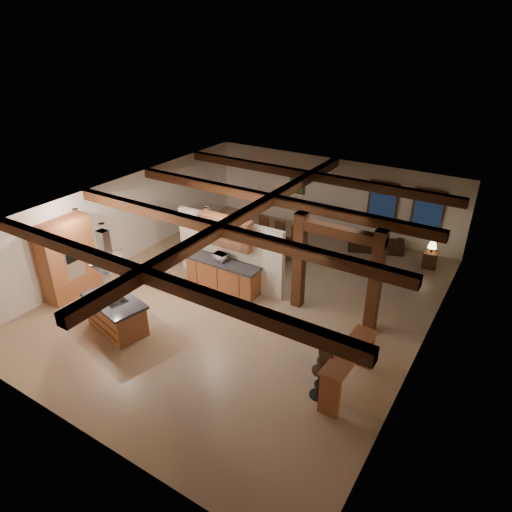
{
  "coord_description": "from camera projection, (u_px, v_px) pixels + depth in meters",
  "views": [
    {
      "loc": [
        6.38,
        -9.73,
        7.44
      ],
      "look_at": [
        -0.04,
        0.5,
        1.21
      ],
      "focal_mm": 32.0,
      "sensor_mm": 36.0,
      "label": 1
    }
  ],
  "objects": [
    {
      "name": "ground",
      "position": [
        248.0,
        298.0,
        13.75
      ],
      "size": [
        12.0,
        12.0,
        0.0
      ],
      "primitive_type": "plane",
      "color": "tan",
      "rests_on": "ground"
    },
    {
      "name": "room_walls",
      "position": [
        248.0,
        245.0,
        12.93
      ],
      "size": [
        12.0,
        12.0,
        12.0
      ],
      "color": "silver",
      "rests_on": "ground"
    },
    {
      "name": "ceiling_beams",
      "position": [
        247.0,
        213.0,
        12.48
      ],
      "size": [
        10.0,
        12.0,
        0.28
      ],
      "color": "#361B0D",
      "rests_on": "room_walls"
    },
    {
      "name": "timber_posts",
      "position": [
        337.0,
        261.0,
        12.13
      ],
      "size": [
        2.5,
        0.3,
        2.9
      ],
      "color": "#361B0D",
      "rests_on": "ground"
    },
    {
      "name": "partition_wall",
      "position": [
        230.0,
        252.0,
        14.09
      ],
      "size": [
        3.8,
        0.18,
        2.2
      ],
      "primitive_type": "cube",
      "color": "silver",
      "rests_on": "ground"
    },
    {
      "name": "pantry_cabinet",
      "position": [
        67.0,
        259.0,
        13.44
      ],
      "size": [
        0.67,
        1.6,
        2.4
      ],
      "color": "brown",
      "rests_on": "ground"
    },
    {
      "name": "back_counter",
      "position": [
        223.0,
        274.0,
        14.08
      ],
      "size": [
        2.5,
        0.66,
        0.94
      ],
      "color": "brown",
      "rests_on": "ground"
    },
    {
      "name": "upper_display_cabinet",
      "position": [
        225.0,
        232.0,
        13.6
      ],
      "size": [
        1.8,
        0.36,
        0.95
      ],
      "color": "brown",
      "rests_on": "partition_wall"
    },
    {
      "name": "range_hood",
      "position": [
        109.0,
        271.0,
        11.6
      ],
      "size": [
        1.1,
        1.1,
        1.4
      ],
      "color": "silver",
      "rests_on": "room_walls"
    },
    {
      "name": "back_windows",
      "position": [
        405.0,
        209.0,
        16.2
      ],
      "size": [
        2.7,
        0.07,
        1.7
      ],
      "color": "#361B0D",
      "rests_on": "room_walls"
    },
    {
      "name": "framed_art",
      "position": [
        297.0,
        183.0,
        18.15
      ],
      "size": [
        0.65,
        0.05,
        0.85
      ],
      "color": "#361B0D",
      "rests_on": "room_walls"
    },
    {
      "name": "recessed_cans",
      "position": [
        129.0,
        213.0,
        12.17
      ],
      "size": [
        3.16,
        2.46,
        0.03
      ],
      "color": "silver",
      "rests_on": "room_walls"
    },
    {
      "name": "kitchen_island",
      "position": [
        116.0,
        314.0,
        12.21
      ],
      "size": [
        2.04,
        1.39,
        0.93
      ],
      "color": "brown",
      "rests_on": "ground"
    },
    {
      "name": "dining_table",
      "position": [
        271.0,
        250.0,
        15.98
      ],
      "size": [
        1.82,
        1.36,
        0.57
      ],
      "primitive_type": "imported",
      "rotation": [
        0.0,
        0.0,
        -0.32
      ],
      "color": "#3B150E",
      "rests_on": "ground"
    },
    {
      "name": "sofa",
      "position": [
        376.0,
        243.0,
        16.53
      ],
      "size": [
        2.11,
        1.44,
        0.57
      ],
      "primitive_type": "imported",
      "rotation": [
        0.0,
        0.0,
        3.52
      ],
      "color": "black",
      "rests_on": "ground"
    },
    {
      "name": "microwave",
      "position": [
        221.0,
        257.0,
        13.85
      ],
      "size": [
        0.46,
        0.34,
        0.24
      ],
      "primitive_type": "imported",
      "rotation": [
        0.0,
        0.0,
        3.01
      ],
      "color": "#B2B2B7",
      "rests_on": "back_counter"
    },
    {
      "name": "bar_counter",
      "position": [
        349.0,
        363.0,
        10.05
      ],
      "size": [
        0.59,
        2.06,
        1.07
      ],
      "color": "brown",
      "rests_on": "ground"
    },
    {
      "name": "side_table",
      "position": [
        430.0,
        260.0,
        15.38
      ],
      "size": [
        0.53,
        0.53,
        0.56
      ],
      "primitive_type": "cube",
      "rotation": [
        0.0,
        0.0,
        0.21
      ],
      "color": "#361B0D",
      "rests_on": "ground"
    },
    {
      "name": "table_lamp",
      "position": [
        432.0,
        246.0,
        15.14
      ],
      "size": [
        0.29,
        0.29,
        0.35
      ],
      "color": "black",
      "rests_on": "side_table"
    },
    {
      "name": "bar_stool_a",
      "position": [
        321.0,
        374.0,
        9.94
      ],
      "size": [
        0.42,
        0.43,
        1.14
      ],
      "color": "black",
      "rests_on": "ground"
    },
    {
      "name": "bar_stool_b",
      "position": [
        325.0,
        365.0,
        10.24
      ],
      "size": [
        0.41,
        0.42,
        1.12
      ],
      "color": "black",
      "rests_on": "ground"
    },
    {
      "name": "dining_chairs",
      "position": [
        271.0,
        242.0,
        15.82
      ],
      "size": [
        2.08,
        2.08,
        1.23
      ],
      "color": "#361B0D",
      "rests_on": "ground"
    }
  ]
}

